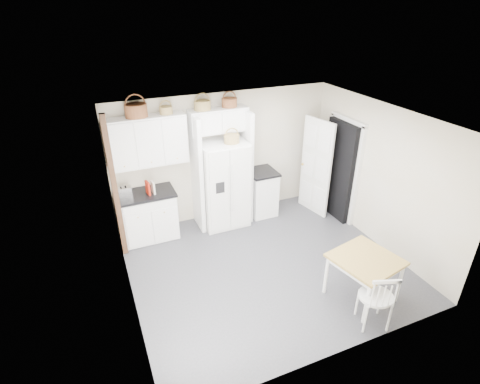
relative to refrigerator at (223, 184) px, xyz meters
name	(u,v)px	position (x,y,z in m)	size (l,w,h in m)	color
floor	(266,265)	(0.15, -1.63, -0.88)	(4.50, 4.50, 0.00)	#4A4B54
ceiling	(271,121)	(0.15, -1.63, 1.72)	(4.50, 4.50, 0.00)	white
wall_back	(223,157)	(0.15, 0.37, 0.42)	(4.50, 4.50, 0.00)	beige
wall_left	(123,231)	(-2.10, -1.63, 0.42)	(4.00, 4.00, 0.00)	beige
wall_right	(380,177)	(2.40, -1.63, 0.42)	(4.00, 4.00, 0.00)	beige
refrigerator	(223,184)	(0.00, 0.00, 0.00)	(0.91, 0.73, 1.75)	white
base_cab_left	(149,216)	(-1.51, 0.07, -0.42)	(0.99, 0.63, 0.92)	white
base_cab_right	(261,193)	(0.87, 0.07, -0.41)	(0.53, 0.64, 0.94)	white
dining_table	(362,278)	(1.16, -2.89, -0.51)	(0.88, 0.88, 0.74)	olive
windsor_chair	(376,296)	(0.96, -3.38, -0.38)	(0.48, 0.44, 0.99)	white
counter_left	(146,194)	(-1.51, 0.07, 0.06)	(1.04, 0.67, 0.04)	black
counter_right	(262,172)	(0.87, 0.07, 0.08)	(0.58, 0.68, 0.04)	black
toaster	(124,192)	(-1.89, 0.06, 0.18)	(0.27, 0.16, 0.19)	silver
cookbook_red	(148,188)	(-1.47, -0.01, 0.21)	(0.04, 0.17, 0.25)	#A91C0C
cookbook_cream	(153,187)	(-1.38, -0.01, 0.20)	(0.03, 0.16, 0.24)	beige
basket_upper_b	(136,111)	(-1.48, 0.20, 1.59)	(0.38, 0.38, 0.22)	brown
basket_upper_c	(166,110)	(-0.97, 0.20, 1.54)	(0.23, 0.23, 0.13)	olive
basket_bridge_a	(202,105)	(-0.30, 0.20, 1.56)	(0.30, 0.30, 0.17)	olive
basket_bridge_b	(229,103)	(0.23, 0.20, 1.56)	(0.29, 0.29, 0.17)	brown
basket_fridge_b	(232,139)	(0.15, -0.10, 0.96)	(0.29, 0.29, 0.16)	olive
upper_cabinet	(147,141)	(-1.35, 0.20, 1.02)	(1.40, 0.34, 0.90)	white
bridge_cabinet	(218,120)	(0.00, 0.20, 1.25)	(1.12, 0.34, 0.45)	white
fridge_panel_left	(197,174)	(-0.51, 0.07, 0.27)	(0.08, 0.60, 2.30)	white
fridge_panel_right	(246,166)	(0.51, 0.07, 0.27)	(0.08, 0.60, 2.30)	white
trim_post	(115,190)	(-2.05, -0.28, 0.42)	(0.09, 0.09, 2.60)	black
doorway_void	(340,171)	(2.31, -0.63, 0.15)	(0.18, 0.85, 2.05)	black
door_slab	(316,167)	(1.95, -0.30, 0.15)	(0.80, 0.04, 2.05)	white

